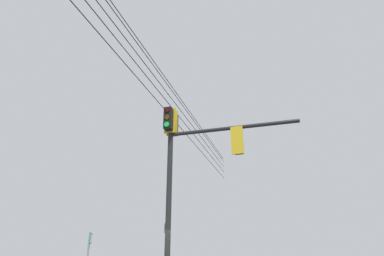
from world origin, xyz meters
The scene contains 3 objects.
signal_mast_assembly centered at (-0.70, 0.36, 5.03)m, with size 4.70×2.55×7.11m.
route_sign_primary centered at (-0.20, -2.63, 1.81)m, with size 0.19×0.26×3.04m.
overhead_wire_span centered at (-0.41, -0.73, 7.56)m, with size 8.20×17.02×1.52m.
Camera 1 is at (0.84, 11.44, 1.52)m, focal length 29.55 mm.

